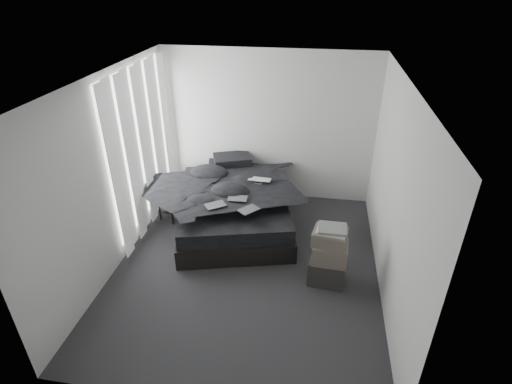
# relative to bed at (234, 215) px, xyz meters

# --- Properties ---
(floor) EXTENTS (3.60, 4.20, 0.01)m
(floor) POSITION_rel_bed_xyz_m (0.40, -1.02, -0.15)
(floor) COLOR #29292B
(floor) RESTS_ON ground
(ceiling) EXTENTS (3.60, 4.20, 0.01)m
(ceiling) POSITION_rel_bed_xyz_m (0.40, -1.02, 2.45)
(ceiling) COLOR white
(ceiling) RESTS_ON ground
(wall_back) EXTENTS (3.60, 0.01, 2.60)m
(wall_back) POSITION_rel_bed_xyz_m (0.40, 1.08, 1.15)
(wall_back) COLOR silver
(wall_back) RESTS_ON ground
(wall_front) EXTENTS (3.60, 0.01, 2.60)m
(wall_front) POSITION_rel_bed_xyz_m (0.40, -3.12, 1.15)
(wall_front) COLOR silver
(wall_front) RESTS_ON ground
(wall_left) EXTENTS (0.01, 4.20, 2.60)m
(wall_left) POSITION_rel_bed_xyz_m (-1.40, -1.02, 1.15)
(wall_left) COLOR silver
(wall_left) RESTS_ON ground
(wall_right) EXTENTS (0.01, 4.20, 2.60)m
(wall_right) POSITION_rel_bed_xyz_m (2.20, -1.02, 1.15)
(wall_right) COLOR silver
(wall_right) RESTS_ON ground
(window_left) EXTENTS (0.02, 2.00, 2.30)m
(window_left) POSITION_rel_bed_xyz_m (-1.38, -0.12, 1.20)
(window_left) COLOR white
(window_left) RESTS_ON wall_left
(curtain_left) EXTENTS (0.06, 2.12, 2.48)m
(curtain_left) POSITION_rel_bed_xyz_m (-1.33, -0.12, 1.13)
(curtain_left) COLOR white
(curtain_left) RESTS_ON wall_left
(bed) EXTENTS (2.19, 2.58, 0.30)m
(bed) POSITION_rel_bed_xyz_m (0.00, 0.00, 0.00)
(bed) COLOR black
(bed) RESTS_ON floor
(mattress) EXTENTS (2.11, 2.50, 0.24)m
(mattress) POSITION_rel_bed_xyz_m (0.00, 0.00, 0.27)
(mattress) COLOR black
(mattress) RESTS_ON bed
(duvet) EXTENTS (2.06, 2.25, 0.26)m
(duvet) POSITION_rel_bed_xyz_m (0.01, -0.05, 0.52)
(duvet) COLOR black
(duvet) RESTS_ON mattress
(pillow_lower) EXTENTS (0.76, 0.61, 0.15)m
(pillow_lower) POSITION_rel_bed_xyz_m (-0.26, 0.83, 0.47)
(pillow_lower) COLOR black
(pillow_lower) RESTS_ON mattress
(pillow_upper) EXTENTS (0.74, 0.62, 0.14)m
(pillow_upper) POSITION_rel_bed_xyz_m (-0.18, 0.83, 0.61)
(pillow_upper) COLOR black
(pillow_upper) RESTS_ON pillow_lower
(laptop) EXTENTS (0.37, 0.25, 0.03)m
(laptop) POSITION_rel_bed_xyz_m (0.39, 0.15, 0.67)
(laptop) COLOR silver
(laptop) RESTS_ON duvet
(comic_a) EXTENTS (0.34, 0.32, 0.01)m
(comic_a) POSITION_rel_bed_xyz_m (-0.12, -0.64, 0.66)
(comic_a) COLOR black
(comic_a) RESTS_ON duvet
(comic_b) EXTENTS (0.29, 0.19, 0.01)m
(comic_b) POSITION_rel_bed_xyz_m (0.16, -0.41, 0.66)
(comic_b) COLOR black
(comic_b) RESTS_ON duvet
(comic_c) EXTENTS (0.32, 0.33, 0.01)m
(comic_c) POSITION_rel_bed_xyz_m (0.37, -0.69, 0.67)
(comic_c) COLOR black
(comic_c) RESTS_ON duvet
(side_stand) EXTENTS (0.46, 0.46, 0.65)m
(side_stand) POSITION_rel_bed_xyz_m (-1.06, -0.01, 0.18)
(side_stand) COLOR black
(side_stand) RESTS_ON floor
(papers) EXTENTS (0.28, 0.23, 0.01)m
(papers) POSITION_rel_bed_xyz_m (-1.05, -0.02, 0.51)
(papers) COLOR white
(papers) RESTS_ON side_stand
(floor_books) EXTENTS (0.16, 0.22, 0.15)m
(floor_books) POSITION_rel_bed_xyz_m (-0.59, -0.44, -0.08)
(floor_books) COLOR black
(floor_books) RESTS_ON floor
(box_lower) EXTENTS (0.52, 0.43, 0.35)m
(box_lower) POSITION_rel_bed_xyz_m (1.51, -1.15, 0.02)
(box_lower) COLOR black
(box_lower) RESTS_ON floor
(box_mid) EXTENTS (0.46, 0.37, 0.27)m
(box_mid) POSITION_rel_bed_xyz_m (1.52, -1.16, 0.33)
(box_mid) COLOR #5B5248
(box_mid) RESTS_ON box_lower
(box_upper) EXTENTS (0.47, 0.41, 0.19)m
(box_upper) POSITION_rel_bed_xyz_m (1.50, -1.15, 0.56)
(box_upper) COLOR #5B5248
(box_upper) RESTS_ON box_mid
(art_book_white) EXTENTS (0.39, 0.33, 0.04)m
(art_book_white) POSITION_rel_bed_xyz_m (1.51, -1.15, 0.67)
(art_book_white) COLOR silver
(art_book_white) RESTS_ON box_upper
(art_book_snake) EXTENTS (0.35, 0.28, 0.03)m
(art_book_snake) POSITION_rel_bed_xyz_m (1.52, -1.16, 0.70)
(art_book_snake) COLOR silver
(art_book_snake) RESTS_ON art_book_white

